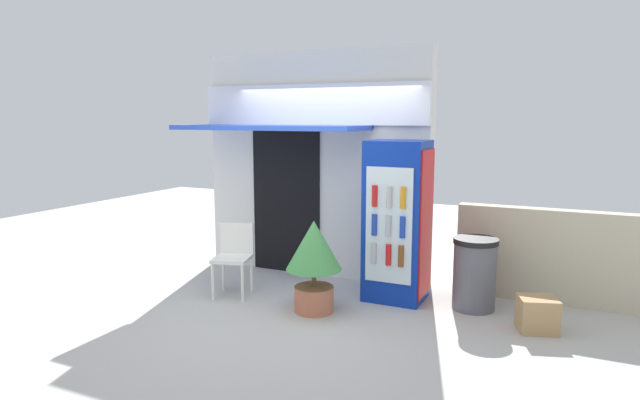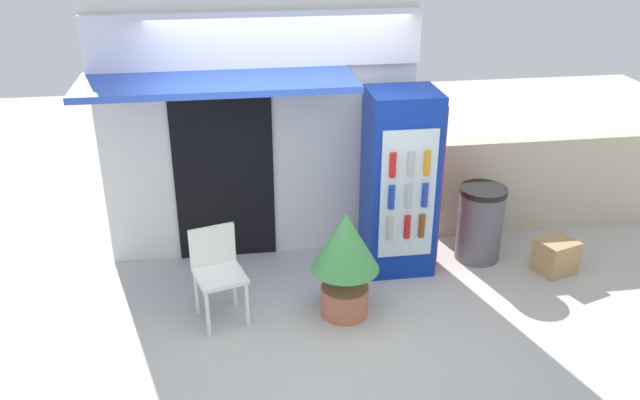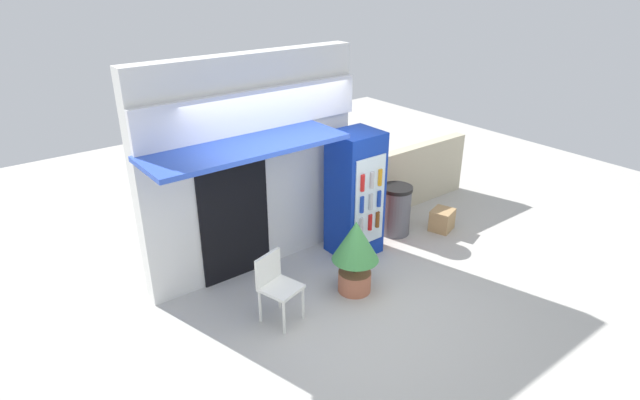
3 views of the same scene
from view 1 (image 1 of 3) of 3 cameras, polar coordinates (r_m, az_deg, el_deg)
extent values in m
plane|color=beige|center=(6.31, -4.01, -10.98)|extent=(16.00, 16.00, 0.00)
cube|color=silver|center=(7.32, -0.47, 3.73)|extent=(3.17, 0.26, 2.98)
cube|color=white|center=(7.14, -1.07, 10.03)|extent=(3.17, 0.08, 0.52)
cube|color=blue|center=(6.97, -5.36, 7.62)|extent=(2.49, 0.88, 0.06)
cube|color=black|center=(7.42, -3.60, -0.23)|extent=(1.01, 0.03, 1.95)
cube|color=#0C2D9E|center=(6.35, 8.13, -2.19)|extent=(0.67, 0.60, 1.87)
cube|color=silver|center=(6.06, 7.26, -2.70)|extent=(0.54, 0.02, 1.31)
cube|color=red|center=(6.27, 11.15, -2.42)|extent=(0.02, 0.54, 1.68)
cylinder|color=#B2B2B7|center=(6.17, 5.69, -5.59)|extent=(0.06, 0.06, 0.24)
cylinder|color=red|center=(6.11, 7.23, -5.74)|extent=(0.06, 0.06, 0.24)
cylinder|color=brown|center=(6.07, 8.54, -5.87)|extent=(0.06, 0.06, 0.24)
cylinder|color=#1938A5|center=(6.09, 5.75, -2.61)|extent=(0.06, 0.06, 0.24)
cylinder|color=#B2B2B7|center=(6.04, 7.23, -2.74)|extent=(0.06, 0.06, 0.24)
cylinder|color=#1938A5|center=(6.00, 8.70, -2.86)|extent=(0.06, 0.06, 0.24)
cylinder|color=red|center=(6.04, 5.78, 0.43)|extent=(0.06, 0.06, 0.24)
cylinder|color=#B2B2B7|center=(5.99, 7.33, 0.33)|extent=(0.06, 0.06, 0.24)
cylinder|color=orange|center=(5.94, 8.76, 0.23)|extent=(0.06, 0.06, 0.24)
cylinder|color=white|center=(6.52, -11.24, -8.46)|extent=(0.04, 0.04, 0.44)
cylinder|color=white|center=(6.41, -8.18, -8.68)|extent=(0.04, 0.04, 0.44)
cylinder|color=white|center=(6.86, -10.15, -7.56)|extent=(0.04, 0.04, 0.44)
cylinder|color=white|center=(6.75, -7.23, -7.76)|extent=(0.04, 0.04, 0.44)
cube|color=white|center=(6.57, -9.25, -6.10)|extent=(0.52, 0.53, 0.04)
cube|color=white|center=(6.70, -8.77, -3.97)|extent=(0.41, 0.15, 0.38)
cylinder|color=#BC6B4C|center=(6.07, -0.64, -10.37)|extent=(0.44, 0.44, 0.28)
cylinder|color=brown|center=(5.99, -0.64, -8.21)|extent=(0.05, 0.05, 0.20)
cone|color=#47994C|center=(5.90, -0.65, -4.78)|extent=(0.61, 0.61, 0.54)
cylinder|color=#595960|center=(6.31, 15.98, -7.75)|extent=(0.47, 0.47, 0.75)
cylinder|color=black|center=(6.21, 16.13, -4.17)|extent=(0.49, 0.49, 0.06)
cube|color=beige|center=(6.79, 25.10, -5.58)|extent=(2.56, 0.20, 1.09)
cube|color=tan|center=(5.94, 21.95, -11.12)|extent=(0.45, 0.42, 0.35)
camera|label=2|loc=(3.73, -67.08, 25.63)|focal=37.35mm
camera|label=3|loc=(6.74, -60.10, 20.56)|focal=29.31mm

